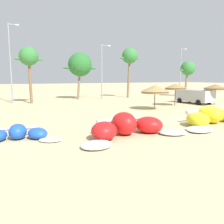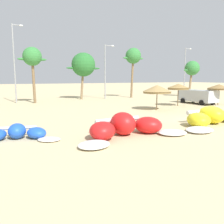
# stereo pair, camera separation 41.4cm
# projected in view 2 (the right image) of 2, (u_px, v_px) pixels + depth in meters

# --- Properties ---
(ground_plane) EXTENTS (260.00, 260.00, 0.00)m
(ground_plane) POSITION_uv_depth(u_px,v_px,m) (205.00, 122.00, 18.43)
(ground_plane) COLOR #C6B284
(kite_far_left) EXTENTS (4.95, 2.84, 0.87)m
(kite_far_left) POSITION_uv_depth(u_px,v_px,m) (17.00, 134.00, 13.10)
(kite_far_left) COLOR white
(kite_far_left) RESTS_ON ground
(kite_left) EXTENTS (7.43, 3.56, 1.40)m
(kite_left) POSITION_uv_depth(u_px,v_px,m) (126.00, 127.00, 13.83)
(kite_left) COLOR white
(kite_left) RESTS_ON ground
(kite_left_of_center) EXTENTS (8.38, 3.82, 1.34)m
(kite_left_of_center) POSITION_uv_depth(u_px,v_px,m) (216.00, 118.00, 17.36)
(kite_left_of_center) COLOR white
(kite_left_of_center) RESTS_ON ground
(beach_umbrella_near_van) EXTENTS (3.12, 3.12, 2.69)m
(beach_umbrella_near_van) POSITION_uv_depth(u_px,v_px,m) (157.00, 89.00, 25.07)
(beach_umbrella_near_van) COLOR brown
(beach_umbrella_near_van) RESTS_ON ground
(beach_umbrella_middle) EXTENTS (2.67, 2.67, 2.74)m
(beach_umbrella_middle) POSITION_uv_depth(u_px,v_px,m) (178.00, 87.00, 28.60)
(beach_umbrella_middle) COLOR brown
(beach_umbrella_middle) RESTS_ON ground
(beach_umbrella_near_palms) EXTENTS (2.84, 2.84, 2.65)m
(beach_umbrella_near_palms) POSITION_uv_depth(u_px,v_px,m) (219.00, 87.00, 29.51)
(beach_umbrella_near_palms) COLOR brown
(beach_umbrella_near_palms) RESTS_ON ground
(parked_van) EXTENTS (2.46, 5.21, 1.84)m
(parked_van) POSITION_uv_depth(u_px,v_px,m) (197.00, 96.00, 31.25)
(parked_van) COLOR #B2B7BC
(parked_van) RESTS_ON ground
(palm_left) EXTENTS (3.77, 2.52, 7.57)m
(palm_left) POSITION_uv_depth(u_px,v_px,m) (32.00, 58.00, 31.29)
(palm_left) COLOR brown
(palm_left) RESTS_ON ground
(palm_left_of_gap) EXTENTS (5.71, 3.81, 7.47)m
(palm_left_of_gap) POSITION_uv_depth(u_px,v_px,m) (83.00, 65.00, 37.36)
(palm_left_of_gap) COLOR #7F6647
(palm_left_of_gap) RESTS_ON ground
(palm_center_left) EXTENTS (4.06, 2.71, 8.60)m
(palm_center_left) POSITION_uv_depth(u_px,v_px,m) (133.00, 57.00, 40.35)
(palm_center_left) COLOR brown
(palm_center_left) RESTS_ON ground
(palm_center_right) EXTENTS (3.96, 2.64, 6.54)m
(palm_center_right) POSITION_uv_depth(u_px,v_px,m) (192.00, 69.00, 42.50)
(palm_center_right) COLOR #7F6647
(palm_center_right) RESTS_ON ground
(lamppost_west_center) EXTENTS (1.51, 0.24, 10.58)m
(lamppost_west_center) POSITION_uv_depth(u_px,v_px,m) (15.00, 60.00, 31.48)
(lamppost_west_center) COLOR gray
(lamppost_west_center) RESTS_ON ground
(lamppost_east_center) EXTENTS (1.78, 0.24, 8.80)m
(lamppost_east_center) POSITION_uv_depth(u_px,v_px,m) (106.00, 69.00, 38.20)
(lamppost_east_center) COLOR gray
(lamppost_east_center) RESTS_ON ground
(lamppost_east) EXTENTS (1.68, 0.24, 9.67)m
(lamppost_east) POSITION_uv_depth(u_px,v_px,m) (185.00, 69.00, 49.17)
(lamppost_east) COLOR gray
(lamppost_east) RESTS_ON ground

